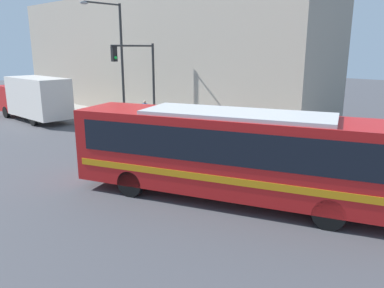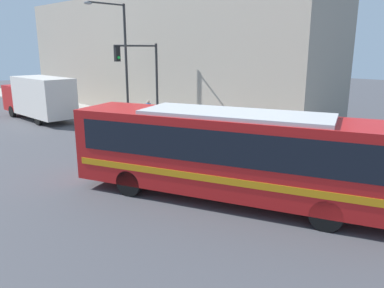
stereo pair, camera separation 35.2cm
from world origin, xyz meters
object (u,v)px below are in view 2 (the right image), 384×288
pedestrian_mid_block (149,112)px  traffic_light_pole (143,72)px  fire_hydrant (258,144)px  parking_meter (187,123)px  pedestrian_near_corner (225,125)px  delivery_truck (39,97)px  street_lamp (121,54)px  city_bus (234,151)px

pedestrian_mid_block → traffic_light_pole: bearing=-135.5°
fire_hydrant → parking_meter: bearing=90.0°
pedestrian_near_corner → pedestrian_mid_block: pedestrian_near_corner is taller
pedestrian_mid_block → pedestrian_near_corner: bearing=-89.5°
delivery_truck → parking_meter: 12.92m
traffic_light_pole → street_lamp: size_ratio=0.68×
parking_meter → street_lamp: street_lamp is taller
traffic_light_pole → fire_hydrant: bearing=-83.4°
delivery_truck → traffic_light_pole: (2.63, -9.48, 2.15)m
delivery_truck → fire_hydrant: size_ratio=9.94×
pedestrian_mid_block → street_lamp: bearing=117.2°
parking_meter → pedestrian_mid_block: (0.74, 4.57, 0.04)m
delivery_truck → fire_hydrant: bearing=-78.5°
pedestrian_mid_block → city_bus: bearing=-117.5°
city_bus → pedestrian_mid_block: 14.31m
city_bus → delivery_truck: (2.28, 20.49, -0.11)m
parking_meter → city_bus: bearing=-125.9°
city_bus → delivery_truck: bearing=63.3°
traffic_light_pole → parking_meter: size_ratio=4.65×
traffic_light_pole → parking_meter: 4.26m
traffic_light_pole → pedestrian_near_corner: bearing=-71.6°
traffic_light_pole → street_lamp: (0.80, 3.38, 1.07)m
delivery_truck → traffic_light_pole: 10.07m
pedestrian_mid_block → delivery_truck: bearing=118.9°
fire_hydrant → pedestrian_mid_block: size_ratio=0.49×
street_lamp → pedestrian_mid_block: size_ratio=4.90×
fire_hydrant → traffic_light_pole: traffic_light_pole is taller
delivery_truck → parking_meter: bearing=-73.9°
delivery_truck → pedestrian_mid_block: size_ratio=4.84×
delivery_truck → street_lamp: 7.70m
fire_hydrant → street_lamp: street_lamp is taller
parking_meter → delivery_truck: bearing=106.1°
street_lamp → pedestrian_mid_block: 4.45m
city_bus → traffic_light_pole: 12.23m
pedestrian_mid_block → parking_meter: bearing=-99.2°
city_bus → pedestrian_near_corner: size_ratio=6.88×
city_bus → pedestrian_near_corner: (6.66, 5.77, -0.84)m
parking_meter → pedestrian_mid_block: pedestrian_mid_block is taller
city_bus → pedestrian_near_corner: city_bus is taller
fire_hydrant → pedestrian_near_corner: (0.80, 2.88, 0.48)m
pedestrian_near_corner → pedestrian_mid_block: bearing=90.5°
street_lamp → pedestrian_near_corner: bearing=-83.7°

